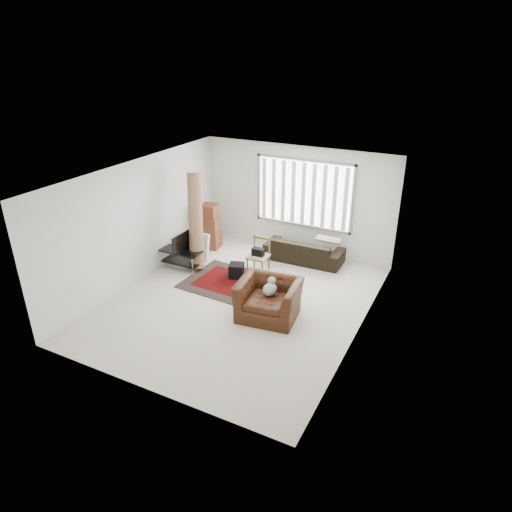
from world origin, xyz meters
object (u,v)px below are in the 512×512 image
(sofa, at_px, (304,247))
(side_chair, at_px, (259,254))
(armchair, at_px, (269,296))
(tv_stand, at_px, (181,256))
(moving_boxes, at_px, (210,228))

(sofa, bearing_deg, side_chair, 55.47)
(side_chair, distance_m, armchair, 1.89)
(tv_stand, distance_m, side_chair, 1.84)
(tv_stand, xyz_separation_m, sofa, (2.41, 1.76, 0.02))
(armchair, bearing_deg, side_chair, 115.29)
(moving_boxes, bearing_deg, tv_stand, -87.26)
(moving_boxes, xyz_separation_m, armchair, (2.80, -2.33, -0.11))
(sofa, bearing_deg, moving_boxes, 6.44)
(armchair, bearing_deg, moving_boxes, 132.70)
(moving_boxes, relative_size, sofa, 0.61)
(sofa, xyz_separation_m, armchair, (0.32, -2.67, 0.07))
(armchair, bearing_deg, sofa, 89.30)
(tv_stand, relative_size, sofa, 0.51)
(armchair, bearing_deg, tv_stand, 153.93)
(side_chair, bearing_deg, tv_stand, -160.24)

